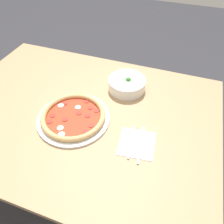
# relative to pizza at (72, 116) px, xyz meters

# --- Properties ---
(ground_plane) EXTENTS (8.00, 8.00, 0.00)m
(ground_plane) POSITION_rel_pizza_xyz_m (0.00, 0.06, -0.77)
(ground_plane) COLOR #333338
(dining_table) EXTENTS (1.40, 1.02, 0.75)m
(dining_table) POSITION_rel_pizza_xyz_m (0.00, 0.06, -0.11)
(dining_table) COLOR tan
(dining_table) RESTS_ON ground_plane
(pizza) EXTENTS (0.36, 0.36, 0.04)m
(pizza) POSITION_rel_pizza_xyz_m (0.00, 0.00, 0.00)
(pizza) COLOR white
(pizza) RESTS_ON dining_table
(bowl) EXTENTS (0.21, 0.21, 0.08)m
(bowl) POSITION_rel_pizza_xyz_m (0.18, 0.31, 0.02)
(bowl) COLOR white
(bowl) RESTS_ON dining_table
(napkin) EXTENTS (0.18, 0.18, 0.00)m
(napkin) POSITION_rel_pizza_xyz_m (0.34, -0.04, -0.02)
(napkin) COLOR white
(napkin) RESTS_ON dining_table
(fork) EXTENTS (0.03, 0.18, 0.00)m
(fork) POSITION_rel_pizza_xyz_m (0.31, -0.04, -0.01)
(fork) COLOR silver
(fork) RESTS_ON napkin
(knife) EXTENTS (0.03, 0.21, 0.01)m
(knife) POSITION_rel_pizza_xyz_m (0.36, -0.05, -0.01)
(knife) COLOR silver
(knife) RESTS_ON napkin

